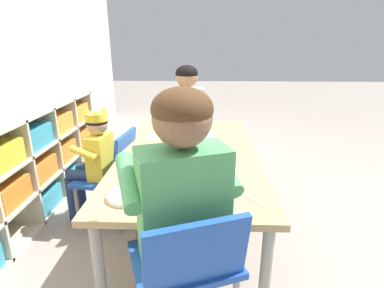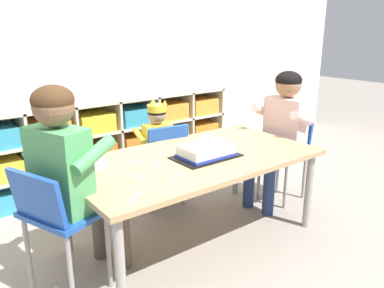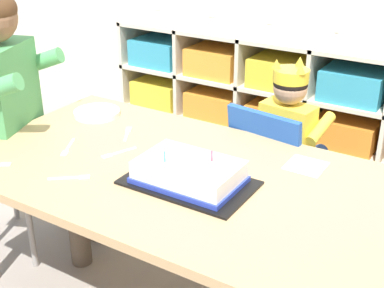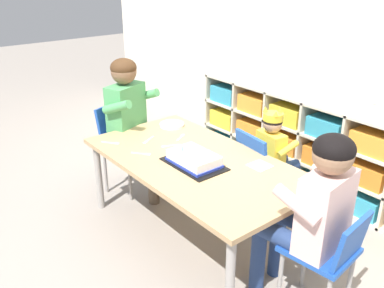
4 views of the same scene
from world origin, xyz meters
name	(u,v)px [view 2 (image 2 of 4)]	position (x,y,z in m)	size (l,w,h in m)	color
ground	(194,237)	(0.00, 0.00, 0.00)	(16.00, 16.00, 0.00)	gray
classroom_back_wall	(88,16)	(0.00, 1.43, 1.40)	(6.51, 0.10, 2.80)	beige
storage_cubby_shelf	(114,143)	(0.04, 1.18, 0.36)	(2.22, 0.38, 0.74)	beige
activity_table	(194,164)	(0.00, 0.00, 0.51)	(1.52, 0.82, 0.56)	tan
classroom_chair_blue	(162,160)	(0.10, 0.52, 0.37)	(0.38, 0.40, 0.65)	#1E4CA8
child_with_crown	(155,139)	(0.12, 0.63, 0.50)	(0.32, 0.32, 0.81)	yellow
classroom_chair_adult_side	(56,215)	(-0.86, -0.03, 0.45)	(0.43, 0.45, 0.70)	#1E4CA8
adult_helper_seated	(70,166)	(-0.76, 0.00, 0.67)	(0.48, 0.46, 1.07)	#4C9E5B
classroom_chair_guest_side	(287,150)	(0.97, 0.06, 0.39)	(0.37, 0.34, 0.63)	#1E4CA8
guest_at_table_side	(281,124)	(0.86, 0.05, 0.62)	(0.45, 0.43, 1.01)	beige
birthday_cake_on_tray	(206,152)	(0.05, -0.05, 0.59)	(0.40, 0.25, 0.11)	black
paper_plate_stack	(89,164)	(-0.57, 0.23, 0.57)	(0.19, 0.19, 0.02)	white
paper_napkin_square	(207,138)	(0.32, 0.25, 0.56)	(0.12, 0.12, 0.00)	white
fork_beside_plate_stack	(134,176)	(-0.45, -0.06, 0.56)	(0.08, 0.13, 0.00)	white
fork_scattered_mid_table	(130,161)	(-0.35, 0.15, 0.56)	(0.08, 0.11, 0.00)	white
fork_at_table_front_edge	(156,166)	(-0.28, 0.00, 0.56)	(0.06, 0.13, 0.00)	white
fork_by_napkin	(136,196)	(-0.57, -0.29, 0.56)	(0.11, 0.09, 0.00)	white
fork_near_cake_tray	(177,178)	(-0.28, -0.22, 0.56)	(0.11, 0.09, 0.00)	white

